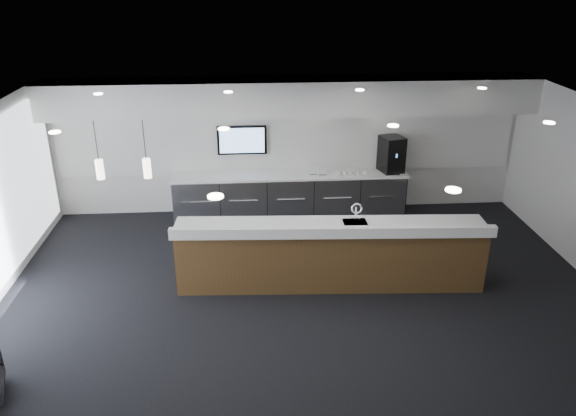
{
  "coord_description": "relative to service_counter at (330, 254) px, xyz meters",
  "views": [
    {
      "loc": [
        -0.86,
        -7.66,
        5.06
      ],
      "look_at": [
        -0.21,
        1.3,
        1.17
      ],
      "focal_mm": 35.0,
      "sensor_mm": 36.0,
      "label": 1
    }
  ],
  "objects": [
    {
      "name": "ground",
      "position": [
        -0.46,
        -0.67,
        -0.58
      ],
      "size": [
        10.0,
        10.0,
        0.0
      ],
      "primitive_type": "plane",
      "color": "black",
      "rests_on": "ground"
    },
    {
      "name": "cup_3",
      "position": [
        0.71,
        2.83,
        0.42
      ],
      "size": [
        0.13,
        0.13,
        0.09
      ],
      "primitive_type": "imported",
      "rotation": [
        0.0,
        0.0,
        1.94
      ],
      "color": "white",
      "rests_on": "back_credenza"
    },
    {
      "name": "info_sign_left",
      "position": [
        0.04,
        2.9,
        0.5
      ],
      "size": [
        0.18,
        0.03,
        0.25
      ],
      "primitive_type": "cube",
      "rotation": [
        0.0,
        0.0,
        -0.05
      ],
      "color": "silver",
      "rests_on": "back_credenza"
    },
    {
      "name": "cup_4",
      "position": [
        0.57,
        2.83,
        0.42
      ],
      "size": [
        0.14,
        0.14,
        0.09
      ],
      "primitive_type": "imported",
      "rotation": [
        0.0,
        0.0,
        2.58
      ],
      "color": "white",
      "rests_on": "back_credenza"
    },
    {
      "name": "wall_tv",
      "position": [
        -1.46,
        3.24,
        1.07
      ],
      "size": [
        1.05,
        0.08,
        0.62
      ],
      "color": "black",
      "rests_on": "back_wall"
    },
    {
      "name": "coffee_machine",
      "position": [
        1.74,
        3.01,
        0.76
      ],
      "size": [
        0.55,
        0.62,
        0.77
      ],
      "rotation": [
        0.0,
        0.0,
        0.26
      ],
      "color": "black",
      "rests_on": "back_credenza"
    },
    {
      "name": "info_sign_right",
      "position": [
        0.23,
        2.87,
        0.5
      ],
      "size": [
        0.19,
        0.03,
        0.25
      ],
      "primitive_type": "cube",
      "rotation": [
        0.0,
        0.0,
        -0.03
      ],
      "color": "silver",
      "rests_on": "back_credenza"
    },
    {
      "name": "soffit_bulkhead",
      "position": [
        -0.46,
        2.88,
        2.07
      ],
      "size": [
        10.0,
        0.9,
        0.7
      ],
      "primitive_type": "cube",
      "color": "silver",
      "rests_on": "back_wall"
    },
    {
      "name": "cup_0",
      "position": [
        1.13,
        2.83,
        0.42
      ],
      "size": [
        0.1,
        0.1,
        0.09
      ],
      "primitive_type": "imported",
      "color": "white",
      "rests_on": "back_credenza"
    },
    {
      "name": "cup_2",
      "position": [
        0.85,
        2.83,
        0.42
      ],
      "size": [
        0.12,
        0.12,
        0.09
      ],
      "primitive_type": "imported",
      "rotation": [
        0.0,
        0.0,
        1.29
      ],
      "color": "white",
      "rests_on": "back_credenza"
    },
    {
      "name": "back_wall",
      "position": [
        -0.46,
        3.33,
        0.92
      ],
      "size": [
        10.0,
        0.02,
        3.0
      ],
      "primitive_type": "cube",
      "color": "silver",
      "rests_on": "ground"
    },
    {
      "name": "ceiling",
      "position": [
        -0.46,
        -0.67,
        2.42
      ],
      "size": [
        10.0,
        8.0,
        0.02
      ],
      "primitive_type": "cube",
      "color": "black",
      "rests_on": "back_wall"
    },
    {
      "name": "service_counter",
      "position": [
        0.0,
        0.0,
        0.0
      ],
      "size": [
        5.25,
        1.14,
        1.49
      ],
      "rotation": [
        0.0,
        0.0,
        -0.05
      ],
      "color": "brown",
      "rests_on": "ground"
    },
    {
      "name": "ceiling_can_lights",
      "position": [
        -0.46,
        -0.67,
        2.39
      ],
      "size": [
        7.0,
        5.0,
        0.02
      ],
      "primitive_type": null,
      "color": "white",
      "rests_on": "ceiling"
    },
    {
      "name": "alcove_panel",
      "position": [
        -0.46,
        3.3,
        1.02
      ],
      "size": [
        9.8,
        0.06,
        1.4
      ],
      "primitive_type": "cube",
      "color": "silver",
      "rests_on": "back_wall"
    },
    {
      "name": "back_credenza",
      "position": [
        -0.46,
        2.97,
        -0.1
      ],
      "size": [
        5.06,
        0.66,
        0.95
      ],
      "color": "gray",
      "rests_on": "ground"
    },
    {
      "name": "pendant_left",
      "position": [
        -2.86,
        0.13,
        1.67
      ],
      "size": [
        0.12,
        0.12,
        0.3
      ],
      "primitive_type": "cylinder",
      "color": "#FFE8C6",
      "rests_on": "ceiling"
    },
    {
      "name": "pendant_right",
      "position": [
        -3.56,
        0.13,
        1.67
      ],
      "size": [
        0.12,
        0.12,
        0.3
      ],
      "primitive_type": "cylinder",
      "color": "#FFE8C6",
      "rests_on": "ceiling"
    },
    {
      "name": "cup_1",
      "position": [
        0.99,
        2.83,
        0.42
      ],
      "size": [
        0.14,
        0.14,
        0.09
      ],
      "primitive_type": "imported",
      "rotation": [
        0.0,
        0.0,
        0.65
      ],
      "color": "white",
      "rests_on": "back_credenza"
    }
  ]
}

